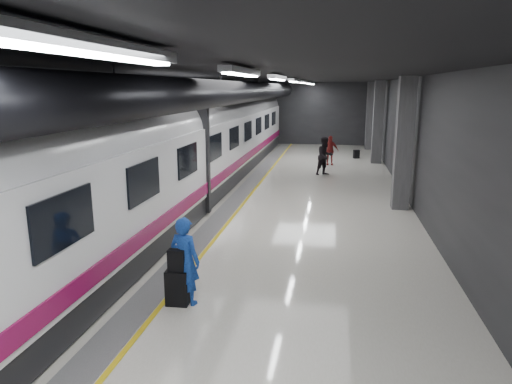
{
  "coord_description": "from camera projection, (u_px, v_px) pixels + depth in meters",
  "views": [
    {
      "loc": [
        2.24,
        -14.07,
        4.12
      ],
      "look_at": [
        0.22,
        -2.41,
        1.41
      ],
      "focal_mm": 32.0,
      "sensor_mm": 36.0,
      "label": 1
    }
  ],
  "objects": [
    {
      "name": "suitcase_main",
      "position": [
        177.0,
        288.0,
        8.8
      ],
      "size": [
        0.44,
        0.29,
        0.7
      ],
      "primitive_type": "cube",
      "rotation": [
        0.0,
        0.0,
        0.05
      ],
      "color": "black",
      "rests_on": "ground"
    },
    {
      "name": "shoulder_bag",
      "position": [
        177.0,
        260.0,
        8.67
      ],
      "size": [
        0.32,
        0.17,
        0.42
      ],
      "primitive_type": "cube",
      "rotation": [
        0.0,
        0.0,
        -0.01
      ],
      "color": "black",
      "rests_on": "suitcase_main"
    },
    {
      "name": "platform_hall",
      "position": [
        258.0,
        106.0,
        14.98
      ],
      "size": [
        10.02,
        40.02,
        4.51
      ],
      "color": "black",
      "rests_on": "ground"
    },
    {
      "name": "traveler_far_a",
      "position": [
        325.0,
        156.0,
        21.82
      ],
      "size": [
        1.13,
        1.1,
        1.84
      ],
      "primitive_type": "imported",
      "rotation": [
        0.0,
        0.0,
        0.67
      ],
      "color": "black",
      "rests_on": "ground"
    },
    {
      "name": "train",
      "position": [
        164.0,
        152.0,
        14.88
      ],
      "size": [
        3.05,
        38.0,
        4.05
      ],
      "color": "black",
      "rests_on": "ground"
    },
    {
      "name": "traveler_far_b",
      "position": [
        330.0,
        150.0,
        24.75
      ],
      "size": [
        0.97,
        0.5,
        1.59
      ],
      "primitive_type": "imported",
      "rotation": [
        0.0,
        0.0,
        0.13
      ],
      "color": "maroon",
      "rests_on": "ground"
    },
    {
      "name": "ground",
      "position": [
        262.0,
        218.0,
        14.81
      ],
      "size": [
        40.0,
        40.0,
        0.0
      ],
      "primitive_type": "plane",
      "color": "silver",
      "rests_on": "ground"
    },
    {
      "name": "traveler_main",
      "position": [
        185.0,
        261.0,
        8.76
      ],
      "size": [
        0.73,
        0.58,
        1.74
      ],
      "primitive_type": "imported",
      "rotation": [
        0.0,
        0.0,
        2.86
      ],
      "color": "blue",
      "rests_on": "ground"
    },
    {
      "name": "suitcase_far",
      "position": [
        356.0,
        154.0,
        27.17
      ],
      "size": [
        0.4,
        0.32,
        0.5
      ],
      "primitive_type": "cube",
      "rotation": [
        0.0,
        0.0,
        0.35
      ],
      "color": "black",
      "rests_on": "ground"
    }
  ]
}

